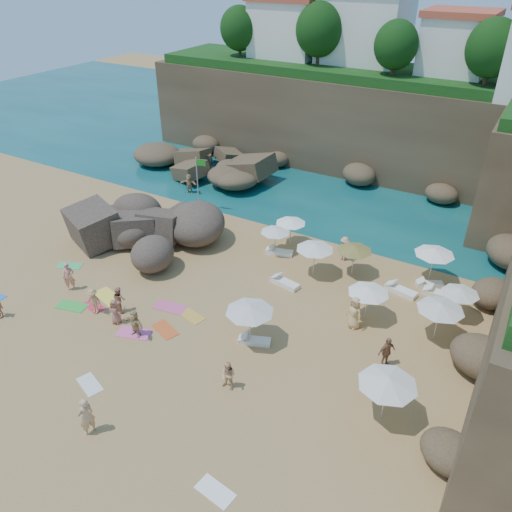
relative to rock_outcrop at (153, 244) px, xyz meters
The scene contains 47 objects.
ground 7.51m from the rock_outcrop, 28.45° to the right, with size 120.00×120.00×0.00m, color tan.
seawater 27.23m from the rock_outcrop, 75.97° to the left, with size 120.00×120.00×0.00m, color #0C4751.
cliff_back 23.43m from the rock_outcrop, 68.12° to the left, with size 44.00×8.00×8.00m, color brown.
rock_promontory 13.18m from the rock_outcrop, 109.50° to the left, with size 12.00×7.00×2.00m, color brown, non-canonical shape.
clifftop_buildings 26.67m from the rock_outcrop, 66.71° to the left, with size 28.48×9.48×7.00m.
clifftop_trees 22.59m from the rock_outcrop, 54.48° to the left, with size 35.60×23.82×4.40m.
marina_masts 28.37m from the rock_outcrop, 110.54° to the left, with size 3.10×0.10×6.00m.
rock_outcrop is the anchor object (origin of this frame).
flag_pole 6.58m from the rock_outcrop, 92.06° to the left, with size 0.84×0.22×4.32m.
parasol_0 8.67m from the rock_outcrop, 22.53° to the left, with size 1.99×1.99×1.88m.
parasol_1 9.65m from the rock_outcrop, 30.29° to the left, with size 2.07×2.07×1.96m.
parasol_2 18.44m from the rock_outcrop, 16.24° to the left, with size 2.38×2.38×2.25m.
parasol_3 15.60m from the rock_outcrop, ahead, with size 2.23×2.23×2.11m.
parasol_4 19.26m from the rock_outcrop, ahead, with size 2.39×2.39×2.26m.
parasol_6 13.80m from the rock_outcrop, 14.30° to the left, with size 2.18×2.18×2.06m.
parasol_7 11.54m from the rock_outcrop, 10.85° to the left, with size 2.32×2.32×2.20m.
parasol_8 19.91m from the rock_outcrop, ahead, with size 2.01×2.01×1.90m.
parasol_9 12.36m from the rock_outcrop, 25.68° to the right, with size 2.48×2.48×2.34m.
parasol_11 19.71m from the rock_outcrop, 19.77° to the right, with size 2.53×2.53×2.40m.
lounger_0 10.17m from the rock_outcrop, ahead, with size 1.86×0.62×0.29m, color white.
lounger_1 8.79m from the rock_outcrop, 21.64° to the left, with size 1.80×0.60×0.28m, color white.
lounger_2 18.34m from the rock_outcrop, 14.34° to the left, with size 1.59×0.53×0.25m, color white.
lounger_3 16.74m from the rock_outcrop, 10.15° to the left, with size 1.90×0.63×0.30m, color white.
lounger_4 18.89m from the rock_outcrop, 11.49° to the left, with size 1.85×0.62×0.29m, color white.
lounger_5 12.39m from the rock_outcrop, 25.03° to the right, with size 1.67×0.56×0.26m, color silver.
towel_1 9.43m from the rock_outcrop, 55.71° to the right, with size 1.77×0.89×0.03m, color pink.
towel_2 9.41m from the rock_outcrop, 45.76° to the right, with size 1.61×0.80×0.03m, color #D65621.
towel_3 7.83m from the rock_outcrop, 85.39° to the right, with size 1.76×0.88×0.03m, color green.
towel_4 8.72m from the rock_outcrop, 35.77° to the right, with size 1.54×0.77×0.03m, color gold.
towel_5 13.10m from the rock_outcrop, 62.59° to the right, with size 1.49×0.74×0.03m, color silver.
towel_7 7.37m from the rock_outcrop, 76.73° to the right, with size 1.47×0.73×0.03m, color #E42847.
towel_9 7.49m from the rock_outcrop, 42.34° to the right, with size 1.86×0.93×0.03m, color #D35285.
towel_11 5.61m from the rock_outcrop, 120.02° to the right, with size 1.57×0.79×0.03m, color #38C569.
towel_12 6.34m from the rock_outcrop, 73.92° to the right, with size 1.91×0.95×0.03m, color #FFE343.
towel_13 19.32m from the rock_outcrop, 42.89° to the right, with size 1.52×0.76×0.03m, color white.
person_stand_0 6.74m from the rock_outcrop, 95.50° to the right, with size 0.67×0.44×1.84m, color tan.
person_stand_1 7.51m from the rock_outcrop, 63.35° to the right, with size 0.76×0.60×1.57m, color tan.
person_stand_2 13.06m from the rock_outcrop, 21.27° to the left, with size 1.09×0.45×1.68m, color tan.
person_stand_3 17.88m from the rock_outcrop, 11.02° to the right, with size 0.98×0.41×1.68m, color #916348.
person_stand_4 15.25m from the rock_outcrop, ahead, with size 0.93×0.51×1.90m, color tan.
person_stand_5 8.75m from the rock_outcrop, 109.76° to the left, with size 1.53×0.44×1.65m, color tan.
person_stand_6 15.79m from the rock_outcrop, 59.28° to the right, with size 0.70×0.46×1.93m, color tan.
person_lie_0 7.88m from the rock_outcrop, 73.32° to the right, with size 1.00×1.55×0.41m, color tan.
person_lie_1 10.64m from the rock_outcrop, 100.98° to the right, with size 0.83×1.42×0.35m, color #E9A684.
person_lie_2 8.56m from the rock_outcrop, 62.78° to the right, with size 0.72×1.47×0.39m, color #9A624D.
person_lie_3 9.61m from the rock_outcrop, 54.80° to the right, with size 1.44×1.55×0.41m, color tan.
person_lie_5 14.56m from the rock_outcrop, 35.93° to the right, with size 0.73×1.51×0.57m, color #E7B183.
Camera 1 is at (14.57, -18.57, 17.34)m, focal length 35.00 mm.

